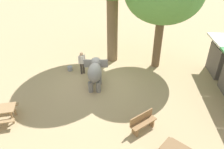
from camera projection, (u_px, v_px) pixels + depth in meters
The scene contains 6 objects.
ground_plane at pixel (98, 82), 13.79m from camera, with size 60.00×60.00×0.00m, color tan.
elephant at pixel (95, 72), 12.91m from camera, with size 2.30×1.55×1.59m.
person_handler at pixel (82, 61), 14.23m from camera, with size 0.33×0.43×1.62m.
wooden_bench at pixel (143, 122), 9.91m from camera, with size 1.23×1.31×0.88m.
picnic_table_far at pixel (0, 112), 10.35m from camera, with size 1.86×1.88×0.78m.
feed_bucket at pixel (70, 68), 15.00m from camera, with size 0.36×0.36×0.32m, color gray.
Camera 1 is at (11.48, 1.96, 7.47)m, focal length 33.55 mm.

